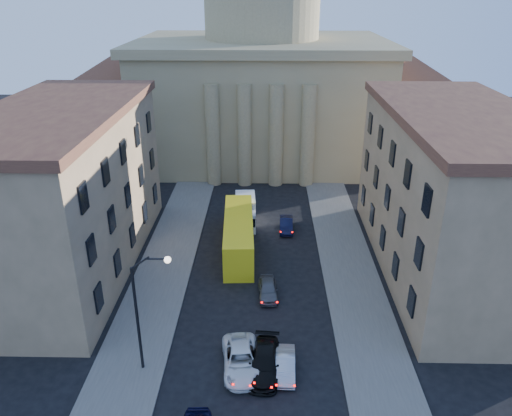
{
  "coord_description": "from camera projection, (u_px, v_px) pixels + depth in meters",
  "views": [
    {
      "loc": [
        0.81,
        -18.43,
        24.0
      ],
      "look_at": [
        0.05,
        16.09,
        8.5
      ],
      "focal_mm": 35.0,
      "sensor_mm": 36.0,
      "label": 1
    }
  ],
  "objects": [
    {
      "name": "box_truck",
      "position": [
        245.0,
        212.0,
        54.27
      ],
      "size": [
        2.41,
        5.46,
        2.94
      ],
      "rotation": [
        0.0,
        0.0,
        0.06
      ],
      "color": "white",
      "rests_on": "ground"
    },
    {
      "name": "car_right_distant",
      "position": [
        286.0,
        225.0,
        53.08
      ],
      "size": [
        1.44,
        3.95,
        1.29
      ],
      "primitive_type": "imported",
      "rotation": [
        0.0,
        0.0,
        -0.02
      ],
      "color": "black",
      "rests_on": "ground"
    },
    {
      "name": "car_right_mid",
      "position": [
        264.0,
        362.0,
        33.62
      ],
      "size": [
        2.44,
        5.17,
        1.46
      ],
      "primitive_type": "imported",
      "rotation": [
        0.0,
        0.0,
        -0.08
      ],
      "color": "black",
      "rests_on": "ground"
    },
    {
      "name": "car_left_mid",
      "position": [
        241.0,
        360.0,
        33.85
      ],
      "size": [
        3.04,
        5.52,
        1.46
      ],
      "primitive_type": "imported",
      "rotation": [
        0.0,
        0.0,
        0.12
      ],
      "color": "white",
      "rests_on": "ground"
    },
    {
      "name": "car_right_near",
      "position": [
        285.0,
        365.0,
        33.55
      ],
      "size": [
        1.41,
        3.79,
        1.24
      ],
      "primitive_type": "imported",
      "rotation": [
        0.0,
        0.0,
        -0.03
      ],
      "color": "#ADB1B5",
      "rests_on": "ground"
    },
    {
      "name": "building_left",
      "position": [
        65.0,
        190.0,
        44.02
      ],
      "size": [
        11.6,
        26.6,
        14.7
      ],
      "color": "tan",
      "rests_on": "ground"
    },
    {
      "name": "sidewalk_right",
      "position": [
        355.0,
        289.0,
        42.87
      ],
      "size": [
        5.0,
        60.0,
        0.15
      ],
      "primitive_type": "cube",
      "color": "#585651",
      "rests_on": "ground"
    },
    {
      "name": "building_right",
      "position": [
        452.0,
        193.0,
        43.34
      ],
      "size": [
        11.6,
        26.6,
        14.7
      ],
      "color": "tan",
      "rests_on": "ground"
    },
    {
      "name": "sidewalk_left",
      "position": [
        158.0,
        287.0,
        43.21
      ],
      "size": [
        5.0,
        60.0,
        0.15
      ],
      "primitive_type": "cube",
      "color": "#585651",
      "rests_on": "ground"
    },
    {
      "name": "car_right_far",
      "position": [
        268.0,
        289.0,
        41.84
      ],
      "size": [
        1.78,
        4.0,
        1.34
      ],
      "primitive_type": "imported",
      "rotation": [
        0.0,
        0.0,
        0.05
      ],
      "color": "#505155",
      "rests_on": "ground"
    },
    {
      "name": "street_lamp",
      "position": [
        144.0,
        304.0,
        31.93
      ],
      "size": [
        2.62,
        0.44,
        8.83
      ],
      "color": "black",
      "rests_on": "ground"
    },
    {
      "name": "church",
      "position": [
        262.0,
        76.0,
        72.38
      ],
      "size": [
        68.02,
        28.76,
        36.6
      ],
      "color": "#93835A",
      "rests_on": "ground"
    },
    {
      "name": "city_bus",
      "position": [
        239.0,
        234.0,
        48.59
      ],
      "size": [
        3.38,
        12.15,
        3.39
      ],
      "rotation": [
        0.0,
        0.0,
        0.05
      ],
      "color": "yellow",
      "rests_on": "ground"
    }
  ]
}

